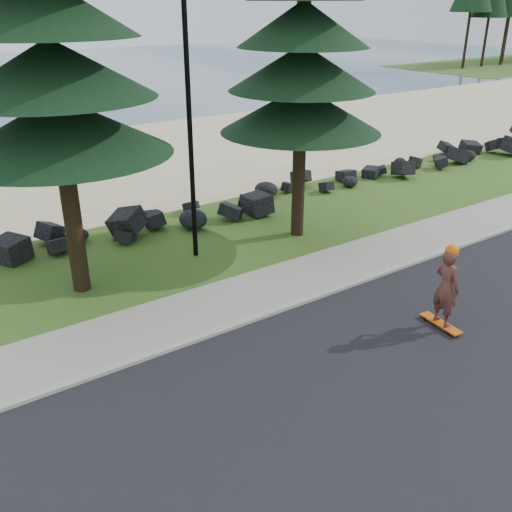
# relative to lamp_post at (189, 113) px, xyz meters

# --- Properties ---
(ground) EXTENTS (160.00, 160.00, 0.00)m
(ground) POSITION_rel_lamp_post_xyz_m (0.00, -3.20, -4.13)
(ground) COLOR #37551A
(ground) RESTS_ON ground
(road) EXTENTS (160.00, 7.00, 0.02)m
(road) POSITION_rel_lamp_post_xyz_m (0.00, -7.70, -4.12)
(road) COLOR black
(road) RESTS_ON ground
(kerb) EXTENTS (160.00, 0.20, 0.10)m
(kerb) POSITION_rel_lamp_post_xyz_m (0.00, -4.10, -4.08)
(kerb) COLOR #A09C90
(kerb) RESTS_ON ground
(sidewalk) EXTENTS (160.00, 2.00, 0.08)m
(sidewalk) POSITION_rel_lamp_post_xyz_m (0.00, -3.00, -4.09)
(sidewalk) COLOR gray
(sidewalk) RESTS_ON ground
(beach_sand) EXTENTS (160.00, 15.00, 0.01)m
(beach_sand) POSITION_rel_lamp_post_xyz_m (0.00, 11.30, -4.13)
(beach_sand) COLOR tan
(beach_sand) RESTS_ON ground
(seawall_boulders) EXTENTS (60.00, 2.40, 1.10)m
(seawall_boulders) POSITION_rel_lamp_post_xyz_m (0.00, 2.40, -4.13)
(seawall_boulders) COLOR black
(seawall_boulders) RESTS_ON ground
(lamp_post) EXTENTS (0.25, 0.14, 8.14)m
(lamp_post) POSITION_rel_lamp_post_xyz_m (0.00, 0.00, 0.00)
(lamp_post) COLOR black
(lamp_post) RESTS_ON ground
(skateboarder) EXTENTS (0.50, 1.12, 2.05)m
(skateboarder) POSITION_rel_lamp_post_xyz_m (2.64, -6.80, -3.10)
(skateboarder) COLOR #CC4F0C
(skateboarder) RESTS_ON ground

